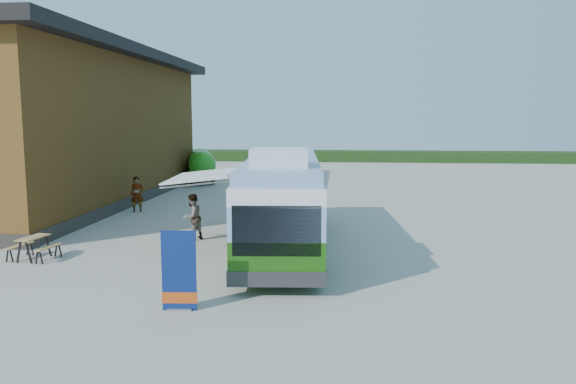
# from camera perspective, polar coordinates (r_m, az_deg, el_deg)

# --- Properties ---
(ground) EXTENTS (100.00, 100.00, 0.00)m
(ground) POSITION_cam_1_polar(r_m,az_deg,el_deg) (17.44, -5.80, -6.34)
(ground) COLOR #BCB7AD
(ground) RESTS_ON ground
(barn) EXTENTS (9.60, 21.20, 7.50)m
(barn) POSITION_cam_1_polar(r_m,az_deg,el_deg) (29.99, -22.19, 5.88)
(barn) COLOR brown
(barn) RESTS_ON ground
(hedge) EXTENTS (40.00, 3.00, 1.00)m
(hedge) POSITION_cam_1_polar(r_m,az_deg,el_deg) (54.93, 10.27, 3.59)
(hedge) COLOR #264419
(hedge) RESTS_ON ground
(bus) EXTENTS (3.15, 11.14, 3.38)m
(bus) POSITION_cam_1_polar(r_m,az_deg,el_deg) (18.20, -0.50, -0.54)
(bus) COLOR #2D6711
(bus) RESTS_ON ground
(awning) EXTENTS (2.51, 3.74, 0.48)m
(awning) POSITION_cam_1_polar(r_m,az_deg,el_deg) (18.43, -7.92, 2.18)
(awning) COLOR white
(awning) RESTS_ON ground
(banner) EXTENTS (0.77, 0.22, 1.77)m
(banner) POSITION_cam_1_polar(r_m,az_deg,el_deg) (12.53, -11.00, -8.57)
(banner) COLOR navy
(banner) RESTS_ON ground
(picnic_table) EXTENTS (1.33, 1.21, 0.69)m
(picnic_table) POSITION_cam_1_polar(r_m,az_deg,el_deg) (18.27, -24.44, -4.70)
(picnic_table) COLOR tan
(picnic_table) RESTS_ON ground
(person_a) EXTENTS (0.68, 0.58, 1.59)m
(person_a) POSITION_cam_1_polar(r_m,az_deg,el_deg) (25.88, -15.07, -0.22)
(person_a) COLOR #999999
(person_a) RESTS_ON ground
(person_b) EXTENTS (0.90, 0.97, 1.59)m
(person_b) POSITION_cam_1_polar(r_m,az_deg,el_deg) (19.49, -9.70, -2.54)
(person_b) COLOR #999999
(person_b) RESTS_ON ground
(slurry_tanker) EXTENTS (2.71, 5.57, 2.12)m
(slurry_tanker) POSITION_cam_1_polar(r_m,az_deg,el_deg) (36.92, -8.79, 2.87)
(slurry_tanker) COLOR #27981B
(slurry_tanker) RESTS_ON ground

